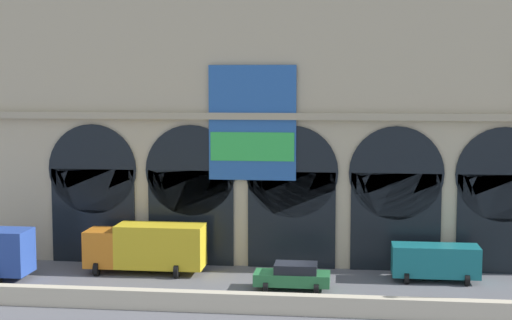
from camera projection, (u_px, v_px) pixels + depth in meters
name	position (u px, v px, depth m)	size (l,w,h in m)	color
ground_plane	(285.00, 288.00, 44.57)	(200.00, 200.00, 0.00)	slate
quay_parapet_wall	(277.00, 304.00, 39.48)	(90.00, 0.70, 1.05)	beige
station_building	(295.00, 108.00, 50.48)	(41.18, 4.51, 21.34)	#BCAD8C
box_truck_midwest	(147.00, 247.00, 47.87)	(7.50, 2.91, 3.12)	orange
car_center	(293.00, 276.00, 44.12)	(4.40, 2.22, 1.55)	#2D7A42
van_mideast	(435.00, 261.00, 45.96)	(5.20, 2.48, 2.20)	#19727A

